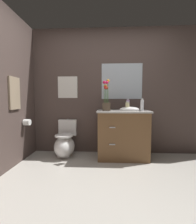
{
  "coord_description": "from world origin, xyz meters",
  "views": [
    {
      "loc": [
        0.01,
        -1.68,
        1.08
      ],
      "look_at": [
        -0.15,
        1.19,
        0.86
      ],
      "focal_mm": 25.43,
      "sensor_mm": 36.0,
      "label": 1
    }
  ],
  "objects_px": {
    "lotion_bottle": "(127,106)",
    "wall_poster": "(68,87)",
    "toilet_paper_roll": "(27,122)",
    "hand_wash_bottle": "(142,105)",
    "hanging_towel": "(14,93)",
    "vanity_cabinet": "(123,134)",
    "wall_mirror": "(122,81)",
    "flower_vase": "(106,100)",
    "soap_bottle": "(128,105)",
    "toilet": "(65,144)"
  },
  "relations": [
    {
      "from": "hanging_towel",
      "to": "vanity_cabinet",
      "type": "bearing_deg",
      "value": 13.64
    },
    {
      "from": "lotion_bottle",
      "to": "hand_wash_bottle",
      "type": "relative_size",
      "value": 0.78
    },
    {
      "from": "wall_poster",
      "to": "wall_mirror",
      "type": "height_order",
      "value": "wall_mirror"
    },
    {
      "from": "lotion_bottle",
      "to": "wall_poster",
      "type": "relative_size",
      "value": 0.39
    },
    {
      "from": "vanity_cabinet",
      "to": "wall_mirror",
      "type": "xyz_separation_m",
      "value": [
        -0.0,
        0.29,
        0.99
      ]
    },
    {
      "from": "flower_vase",
      "to": "hand_wash_bottle",
      "type": "xyz_separation_m",
      "value": [
        0.63,
        -0.03,
        -0.08
      ]
    },
    {
      "from": "toilet",
      "to": "toilet_paper_roll",
      "type": "relative_size",
      "value": 6.27
    },
    {
      "from": "hand_wash_bottle",
      "to": "wall_poster",
      "type": "relative_size",
      "value": 0.5
    },
    {
      "from": "hanging_towel",
      "to": "toilet_paper_roll",
      "type": "xyz_separation_m",
      "value": [
        0.06,
        0.26,
        -0.51
      ]
    },
    {
      "from": "hanging_towel",
      "to": "toilet_paper_roll",
      "type": "bearing_deg",
      "value": 78.19
    },
    {
      "from": "toilet",
      "to": "lotion_bottle",
      "type": "relative_size",
      "value": 4.04
    },
    {
      "from": "wall_poster",
      "to": "wall_mirror",
      "type": "xyz_separation_m",
      "value": [
        1.09,
        0.0,
        0.11
      ]
    },
    {
      "from": "wall_mirror",
      "to": "hanging_towel",
      "type": "xyz_separation_m",
      "value": [
        -1.78,
        -0.73,
        -0.26
      ]
    },
    {
      "from": "soap_bottle",
      "to": "hanging_towel",
      "type": "distance_m",
      "value": 1.96
    },
    {
      "from": "hanging_towel",
      "to": "toilet_paper_roll",
      "type": "height_order",
      "value": "hanging_towel"
    },
    {
      "from": "soap_bottle",
      "to": "wall_mirror",
      "type": "relative_size",
      "value": 0.27
    },
    {
      "from": "toilet",
      "to": "hanging_towel",
      "type": "distance_m",
      "value": 1.26
    },
    {
      "from": "wall_poster",
      "to": "hanging_towel",
      "type": "xyz_separation_m",
      "value": [
        -0.69,
        -0.73,
        -0.15
      ]
    },
    {
      "from": "toilet_paper_roll",
      "to": "vanity_cabinet",
      "type": "bearing_deg",
      "value": 5.61
    },
    {
      "from": "lotion_bottle",
      "to": "hand_wash_bottle",
      "type": "height_order",
      "value": "hand_wash_bottle"
    },
    {
      "from": "wall_mirror",
      "to": "soap_bottle",
      "type": "bearing_deg",
      "value": -65.78
    },
    {
      "from": "toilet",
      "to": "flower_vase",
      "type": "xyz_separation_m",
      "value": [
        0.79,
        -0.11,
        0.83
      ]
    },
    {
      "from": "hand_wash_bottle",
      "to": "vanity_cabinet",
      "type": "bearing_deg",
      "value": 159.58
    },
    {
      "from": "wall_mirror",
      "to": "vanity_cabinet",
      "type": "bearing_deg",
      "value": -89.49
    },
    {
      "from": "toilet_paper_roll",
      "to": "flower_vase",
      "type": "bearing_deg",
      "value": 3.5
    },
    {
      "from": "flower_vase",
      "to": "wall_mirror",
      "type": "distance_m",
      "value": 0.62
    },
    {
      "from": "toilet",
      "to": "vanity_cabinet",
      "type": "height_order",
      "value": "vanity_cabinet"
    },
    {
      "from": "hand_wash_bottle",
      "to": "hanging_towel",
      "type": "relative_size",
      "value": 0.42
    },
    {
      "from": "vanity_cabinet",
      "to": "wall_poster",
      "type": "bearing_deg",
      "value": 164.98
    },
    {
      "from": "soap_bottle",
      "to": "wall_poster",
      "type": "height_order",
      "value": "wall_poster"
    },
    {
      "from": "soap_bottle",
      "to": "wall_poster",
      "type": "bearing_deg",
      "value": 169.58
    },
    {
      "from": "wall_mirror",
      "to": "wall_poster",
      "type": "bearing_deg",
      "value": 180.0
    },
    {
      "from": "vanity_cabinet",
      "to": "lotion_bottle",
      "type": "relative_size",
      "value": 6.25
    },
    {
      "from": "wall_poster",
      "to": "vanity_cabinet",
      "type": "bearing_deg",
      "value": -15.02
    },
    {
      "from": "toilet",
      "to": "flower_vase",
      "type": "height_order",
      "value": "flower_vase"
    },
    {
      "from": "lotion_bottle",
      "to": "toilet_paper_roll",
      "type": "relative_size",
      "value": 1.55
    },
    {
      "from": "toilet",
      "to": "vanity_cabinet",
      "type": "xyz_separation_m",
      "value": [
        1.1,
        -0.03,
        0.21
      ]
    },
    {
      "from": "vanity_cabinet",
      "to": "soap_bottle",
      "type": "xyz_separation_m",
      "value": [
        0.1,
        0.07,
        0.53
      ]
    },
    {
      "from": "hand_wash_bottle",
      "to": "wall_poster",
      "type": "xyz_separation_m",
      "value": [
        -1.41,
        0.41,
        0.35
      ]
    },
    {
      "from": "flower_vase",
      "to": "lotion_bottle",
      "type": "height_order",
      "value": "flower_vase"
    },
    {
      "from": "wall_mirror",
      "to": "toilet_paper_roll",
      "type": "relative_size",
      "value": 7.27
    },
    {
      "from": "flower_vase",
      "to": "hand_wash_bottle",
      "type": "height_order",
      "value": "flower_vase"
    },
    {
      "from": "lotion_bottle",
      "to": "toilet_paper_roll",
      "type": "bearing_deg",
      "value": -175.72
    },
    {
      "from": "flower_vase",
      "to": "hand_wash_bottle",
      "type": "distance_m",
      "value": 0.63
    },
    {
      "from": "flower_vase",
      "to": "soap_bottle",
      "type": "height_order",
      "value": "flower_vase"
    },
    {
      "from": "hanging_towel",
      "to": "toilet_paper_roll",
      "type": "distance_m",
      "value": 0.58
    },
    {
      "from": "hand_wash_bottle",
      "to": "toilet_paper_roll",
      "type": "bearing_deg",
      "value": -178.54
    },
    {
      "from": "vanity_cabinet",
      "to": "toilet_paper_roll",
      "type": "height_order",
      "value": "vanity_cabinet"
    },
    {
      "from": "toilet",
      "to": "hanging_towel",
      "type": "xyz_separation_m",
      "value": [
        -0.69,
        -0.46,
        0.95
      ]
    },
    {
      "from": "lotion_bottle",
      "to": "hanging_towel",
      "type": "bearing_deg",
      "value": -167.91
    }
  ]
}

